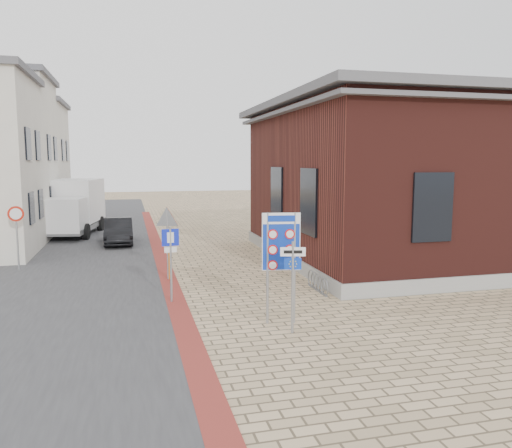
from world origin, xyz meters
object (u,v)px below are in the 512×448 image
parking_sign (171,252)px  border_sign (281,244)px  bollard (170,266)px  sedan (118,231)px  box_truck (73,207)px  essen_sign (293,273)px

parking_sign → border_sign: bearing=-51.9°
border_sign → bollard: bearing=122.3°
sedan → border_sign: border_sign is taller
border_sign → box_truck: bearing=119.8°
bollard → essen_sign: bearing=-68.8°
essen_sign → sedan: bearing=120.3°
sedan → box_truck: size_ratio=0.63×
sedan → box_truck: (-2.59, 3.91, 0.99)m
bollard → sedan: bearing=102.5°
essen_sign → bollard: essen_sign is taller
parking_sign → bollard: 3.17m
essen_sign → bollard: bearing=125.1°
parking_sign → bollard: size_ratio=2.27×
border_sign → essen_sign: bearing=-77.1°
box_truck → sedan: bearing=-47.2°
sedan → border_sign: 15.11m
sedan → box_truck: bearing=122.5°
box_truck → bollard: size_ratio=6.29×
border_sign → parking_sign: border_sign is taller
parking_sign → sedan: bearing=91.8°
box_truck → parking_sign: bearing=-65.2°
bollard → parking_sign: bearing=-93.7°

